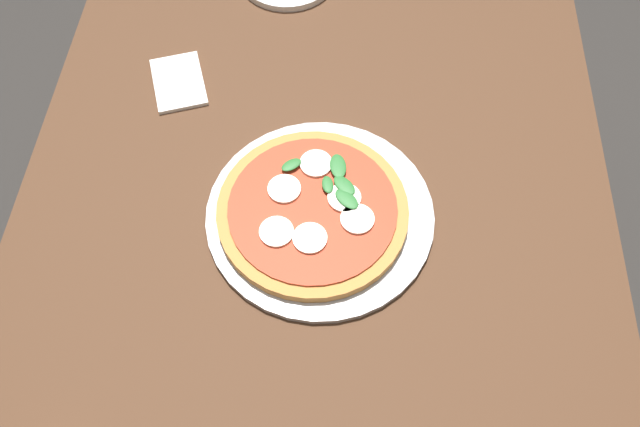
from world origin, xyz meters
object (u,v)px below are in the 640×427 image
dining_table (315,221)px  napkin (179,82)px  serving_tray (320,215)px  pizza (312,210)px

dining_table → napkin: bearing=-129.6°
dining_table → serving_tray: size_ratio=3.59×
serving_tray → pizza: bearing=-78.6°
pizza → napkin: size_ratio=2.37×
dining_table → napkin: (-0.22, -0.27, 0.10)m
pizza → napkin: pizza is taller
dining_table → pizza: (0.05, -0.00, 0.12)m
pizza → dining_table: bearing=178.9°
dining_table → napkin: size_ratio=10.22×
serving_tray → napkin: 0.39m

